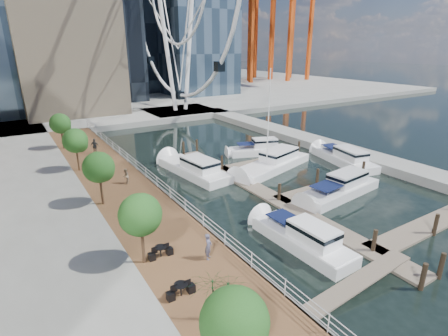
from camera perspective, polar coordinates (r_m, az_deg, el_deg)
The scene contains 17 objects.
ground at distance 26.18m, azimuth 15.52°, elevation -13.06°, with size 520.00×520.00×0.00m, color black.
boardwalk at distance 33.16m, azimuth -15.43°, elevation -4.88°, with size 6.00×60.00×1.00m, color brown.
seawall at distance 34.01m, azimuth -10.61°, elevation -3.85°, with size 0.25×60.00×1.00m, color #595954.
land_far at distance 118.29m, azimuth -24.21°, elevation 11.34°, with size 200.00×114.00×1.00m, color gray.
breakwater at distance 52.22m, azimuth 14.54°, elevation 4.10°, with size 4.00×60.00×1.00m, color gray.
pier at distance 74.41m, azimuth -7.08°, elevation 9.03°, with size 14.00×12.00×1.00m, color gray.
railing at distance 33.60m, azimuth -10.88°, elevation -2.28°, with size 0.10×60.00×1.05m, color white, non-canonical shape.
floating_docks at distance 37.32m, azimuth 12.77°, elevation -1.89°, with size 16.00×34.00×2.60m.
port_cranes at distance 138.97m, azimuth 5.82°, elevation 21.92°, with size 40.00×52.00×38.00m.
street_trees at distance 30.38m, azimuth -19.79°, elevation 0.09°, with size 2.60×42.60×4.60m.
cafe_tables at distance 18.69m, azimuth -3.01°, elevation -22.10°, with size 2.50×13.70×0.74m.
yacht_foreground at distance 35.70m, azimuth 18.23°, elevation -4.26°, with size 2.80×10.47×2.15m, color silver, non-canonical shape.
pedestrian_near at distance 22.38m, azimuth -2.58°, elevation -12.65°, with size 0.64×0.42×1.75m, color #52516D.
pedestrian_mid at distance 35.10m, azimuth -15.75°, elevation -1.31°, with size 0.74×0.57×1.51m, color gray.
pedestrian_far at distance 46.07m, azimuth -20.33°, elevation 3.36°, with size 1.12×0.47×1.91m, color #30353C.
moored_yachts at distance 39.56m, azimuth 9.17°, elevation -1.17°, with size 22.11×36.29×11.50m.
cafe_seating at distance 17.17m, azimuth 0.08°, elevation -23.16°, with size 4.72×6.95×2.41m.
Camera 1 is at (-17.08, -14.30, 13.76)m, focal length 28.00 mm.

